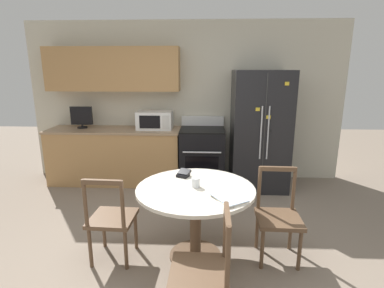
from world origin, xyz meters
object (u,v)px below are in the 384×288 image
Objects in this scene: oven_range at (202,156)px; dining_chair_left at (112,219)px; dining_chair_right at (278,217)px; candle_glass at (196,183)px; refrigerator at (259,130)px; microwave at (155,120)px; dining_chair_near at (203,272)px; wallet at (184,174)px; countertop_tv at (82,117)px.

oven_range reaches higher than dining_chair_left.
candle_glass is at bearing 2.61° from dining_chair_right.
microwave is at bearing 175.24° from refrigerator.
wallet is (-0.22, 1.11, 0.34)m from dining_chair_near.
microwave is 3.06m from dining_chair_near.
refrigerator is 2.03× the size of dining_chair_right.
dining_chair_near is (0.89, -0.73, 0.00)m from dining_chair_left.
countertop_tv is at bearing 179.44° from microwave.
microwave is 3.36× the size of wallet.
refrigerator is 1.69× the size of oven_range.
countertop_tv is 2.53m from dining_chair_left.
refrigerator is at bearing -92.12° from dining_chair_right.
refrigerator is 3.27× the size of microwave.
oven_range is 1.73m from wallet.
refrigerator is 1.95m from wallet.
oven_range is 2.25m from dining_chair_left.
candle_glass is at bearing 6.83° from dining_chair_near.
wallet is (0.59, -1.77, -0.27)m from microwave.
dining_chair_left is (-0.08, -2.15, -0.61)m from microwave.
candle_glass is at bearing -64.38° from wallet.
dining_chair_left reaches higher than candle_glass.
refrigerator is 5.17× the size of countertop_tv.
dining_chair_left is at bearing -130.78° from refrigerator.
oven_range is at bearing -5.23° from microwave.
refrigerator is 2.03× the size of dining_chair_near.
microwave is 0.62× the size of dining_chair_left.
oven_range is at bearing 88.87° from candle_glass.
refrigerator is 2.91m from dining_chair_near.
wallet is at bearing 12.21° from dining_chair_near.
countertop_tv is 2.85m from candle_glass.
refrigerator is at bearing -4.76° from microwave.
candle_glass is (0.73, -2.05, -0.26)m from microwave.
oven_range is 2.81m from dining_chair_near.
dining_chair_right is (2.75, -2.05, -0.65)m from countertop_tv.
dining_chair_left is (-1.62, -0.12, 0.00)m from dining_chair_right.
dining_chair_near is (2.02, -2.89, -0.65)m from countertop_tv.
candle_glass is at bearing 9.47° from dining_chair_left.
dining_chair_near is (-0.73, -0.85, 0.00)m from dining_chair_right.
microwave is at bearing 174.77° from oven_range.
dining_chair_right is 1.00× the size of dining_chair_left.
refrigerator reaches higher than dining_chair_near.
microwave is (-1.66, 0.14, 0.13)m from refrigerator.
dining_chair_right is 0.88m from candle_glass.
dining_chair_left is (1.13, -2.16, -0.65)m from countertop_tv.
dining_chair_left is 1.00× the size of dining_chair_near.
oven_range reaches higher than dining_chair_right.
wallet is at bearing -14.29° from dining_chair_right.
dining_chair_right is at bearing -52.91° from microwave.
dining_chair_right is at bearing -15.74° from wallet.
dining_chair_right is 1.00× the size of dining_chair_near.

